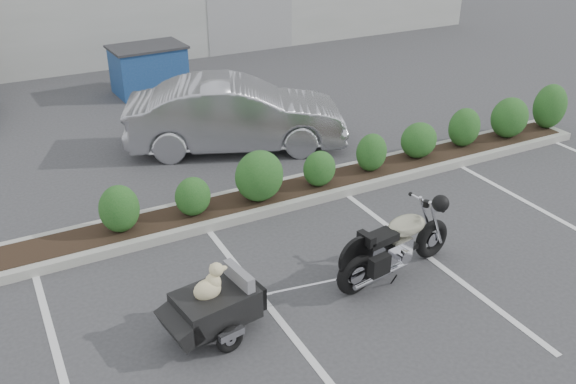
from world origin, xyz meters
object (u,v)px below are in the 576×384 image
motorcycle (397,245)px  pet_trailer (215,305)px  dumpster (149,69)px  sedan (236,114)px

motorcycle → pet_trailer: 2.79m
pet_trailer → dumpster: dumpster is taller
pet_trailer → dumpster: (2.10, 9.97, 0.20)m
pet_trailer → sedan: bearing=55.3°
sedan → dumpster: (-0.54, 4.58, -0.11)m
motorcycle → pet_trailer: (-2.79, 0.02, -0.06)m
motorcycle → sedan: sedan is taller
pet_trailer → sedan: sedan is taller
sedan → dumpster: sedan is taller
motorcycle → sedan: size_ratio=0.48×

